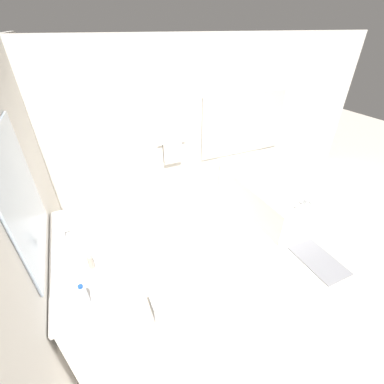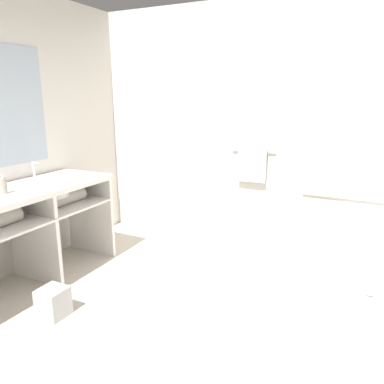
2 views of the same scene
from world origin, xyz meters
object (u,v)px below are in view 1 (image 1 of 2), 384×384
Objects in this scene: bathtub at (267,193)px; water_bottle_1 at (84,297)px; soap_dispenser at (91,262)px; waste_bin at (161,306)px.

water_bottle_1 is (-3.01, -1.45, 0.74)m from bathtub.
bathtub is at bearing 19.99° from soap_dispenser.
water_bottle_1 is at bearing -154.25° from bathtub.
soap_dispenser is at bearing -160.01° from bathtub.
soap_dispenser is 0.69× the size of waste_bin.
bathtub is at bearing 26.50° from waste_bin.
soap_dispenser reaches higher than bathtub.
water_bottle_1 is 1.07× the size of waste_bin.
bathtub is 3.20m from soap_dispenser.
waste_bin is at bearing 22.94° from water_bottle_1.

